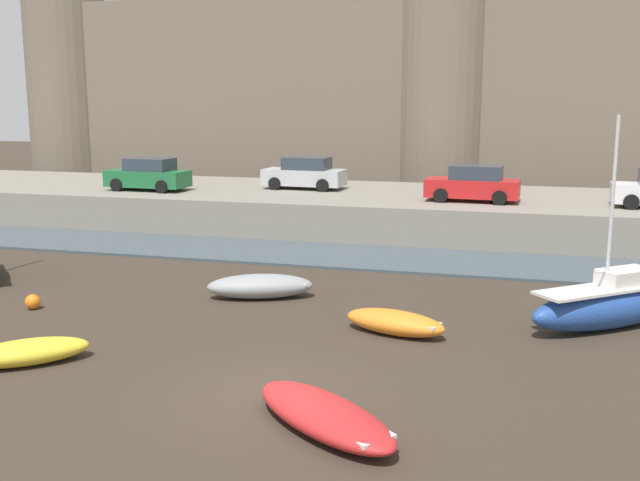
# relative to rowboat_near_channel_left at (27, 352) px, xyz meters

# --- Properties ---
(ground_plane) EXTENTS (160.00, 160.00, 0.00)m
(ground_plane) POSITION_rel_rowboat_near_channel_left_xyz_m (6.19, -0.20, -0.32)
(ground_plane) COLOR #382D23
(water_channel) EXTENTS (80.00, 4.50, 0.10)m
(water_channel) POSITION_rel_rowboat_near_channel_left_xyz_m (6.19, 13.98, -0.27)
(water_channel) COLOR #3D4C56
(water_channel) RESTS_ON ground
(quay_road) EXTENTS (64.34, 10.00, 1.72)m
(quay_road) POSITION_rel_rowboat_near_channel_left_xyz_m (6.19, 21.23, 0.54)
(quay_road) COLOR gray
(quay_road) RESTS_ON ground
(castle) EXTENTS (58.51, 6.17, 21.53)m
(castle) POSITION_rel_rowboat_near_channel_left_xyz_m (6.19, 32.23, 7.51)
(castle) COLOR #706354
(castle) RESTS_ON ground
(rowboat_near_channel_left) EXTENTS (2.90, 2.72, 0.60)m
(rowboat_near_channel_left) POSITION_rel_rowboat_near_channel_left_xyz_m (0.00, 0.00, 0.00)
(rowboat_near_channel_left) COLOR yellow
(rowboat_near_channel_left) RESTS_ON ground
(rowboat_midflat_right) EXTENTS (3.92, 3.48, 0.61)m
(rowboat_midflat_right) POSITION_rel_rowboat_near_channel_left_xyz_m (7.83, -1.58, 0.00)
(rowboat_midflat_right) COLOR red
(rowboat_midflat_right) RESTS_ON ground
(rowboat_foreground_left) EXTENTS (3.06, 1.82, 0.65)m
(rowboat_foreground_left) POSITION_rel_rowboat_near_channel_left_xyz_m (8.11, 4.68, 0.02)
(rowboat_foreground_left) COLOR orange
(rowboat_foreground_left) RESTS_ON ground
(rowboat_near_channel_right) EXTENTS (3.59, 2.34, 0.78)m
(rowboat_near_channel_right) POSITION_rel_rowboat_near_channel_left_xyz_m (3.32, 7.20, 0.09)
(rowboat_near_channel_right) COLOR gray
(rowboat_near_channel_right) RESTS_ON ground
(sailboat_foreground_right) EXTENTS (5.07, 4.56, 5.87)m
(sailboat_foreground_right) POSITION_rel_rowboat_near_channel_left_xyz_m (13.83, 6.90, 0.37)
(sailboat_foreground_right) COLOR #234793
(sailboat_foreground_right) RESTS_ON ground
(mooring_buoy_near_shore) EXTENTS (0.46, 0.46, 0.46)m
(mooring_buoy_near_shore) POSITION_rel_rowboat_near_channel_left_xyz_m (-2.88, 4.16, -0.09)
(mooring_buoy_near_shore) COLOR orange
(mooring_buoy_near_shore) RESTS_ON ground
(car_quay_west) EXTENTS (4.18, 2.03, 1.62)m
(car_quay_west) POSITION_rel_rowboat_near_channel_left_xyz_m (-6.93, 19.10, 2.18)
(car_quay_west) COLOR #1E6638
(car_quay_west) RESTS_ON quay_road
(car_quay_east) EXTENTS (4.18, 2.03, 1.62)m
(car_quay_east) POSITION_rel_rowboat_near_channel_left_xyz_m (9.06, 19.32, 2.18)
(car_quay_east) COLOR red
(car_quay_east) RESTS_ON quay_road
(car_quay_centre_east) EXTENTS (4.18, 2.03, 1.62)m
(car_quay_centre_east) POSITION_rel_rowboat_near_channel_left_xyz_m (0.45, 21.76, 2.18)
(car_quay_centre_east) COLOR #B2B5B7
(car_quay_centre_east) RESTS_ON quay_road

